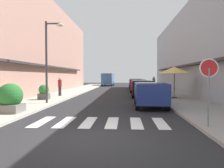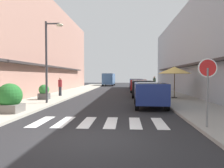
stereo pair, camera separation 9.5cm
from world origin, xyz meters
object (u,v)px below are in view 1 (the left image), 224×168
Objects in this scene: planter_corner at (10,98)px; round_street_sign at (209,75)px; parked_car_far at (138,84)px; parked_car_distant at (135,83)px; parked_car_near at (150,92)px; pedestrian_walking_near at (60,86)px; delivery_van at (108,78)px; planter_midblock at (44,92)px; street_lamp at (49,53)px; cafe_umbrella at (174,70)px; pedestrian_walking_far at (154,83)px; parked_car_mid at (142,87)px.

round_street_sign is at bearing -17.01° from planter_corner.
parked_car_far and parked_car_distant have the same top height.
parked_car_distant is at bearing 72.86° from planter_corner.
parked_car_near and parked_car_far have the same top height.
pedestrian_walking_near reaches higher than parked_car_distant.
delivery_van is 4.95× the size of planter_midblock.
street_lamp is at bearing 81.50° from planter_corner.
pedestrian_walking_near is at bearing 126.49° from round_street_sign.
parked_car_distant is at bearing 90.00° from parked_car_near.
parked_car_near is at bearing -90.00° from parked_car_distant.
cafe_umbrella is 1.50× the size of pedestrian_walking_far.
delivery_van reaches higher than parked_car_distant.
street_lamp reaches higher than parked_car_distant.
parked_car_near is 19.55m from parked_car_distant.
pedestrian_walking_far is (9.13, 7.22, 0.05)m from pedestrian_walking_near.
pedestrian_walking_near is at bearing 171.80° from cafe_umbrella.
pedestrian_walking_far is (1.89, 13.32, 0.10)m from parked_car_near.
pedestrian_walking_far is (-0.52, 8.61, -1.30)m from cafe_umbrella.
cafe_umbrella is at bearing -73.88° from delivery_van.
parked_car_far is at bearing -90.00° from parked_car_distant.
street_lamp is 4.68m from planter_corner.
street_lamp is at bearing -118.35° from parked_car_far.
parked_car_distant is 25.13m from round_street_sign.
parked_car_far is 2.56× the size of pedestrian_walking_far.
delivery_van is at bearing 86.83° from street_lamp.
cafe_umbrella is (7.19, -24.88, 0.91)m from delivery_van.
parked_car_far is 17.55m from delivery_van.
parked_car_near is at bearing -21.68° from planter_midblock.
parked_car_distant is 11.13m from delivery_van.
parked_car_distant is (0.00, 12.96, -0.00)m from parked_car_mid.
delivery_van is at bearing 105.81° from parked_car_far.
parked_car_mid reaches higher than planter_midblock.
planter_corner is at bearing -84.46° from planter_midblock.
planter_midblock is 3.13m from pedestrian_walking_near.
cafe_umbrella is at bearing 39.41° from planter_corner.
parked_car_mid is 8.88m from street_lamp.
parked_car_distant is 15.28m from pedestrian_walking_near.
parked_car_far is 1.87× the size of round_street_sign.
planter_corner is (-6.95, -15.69, -0.13)m from parked_car_far.
parked_car_near is 2.32× the size of pedestrian_walking_far.
cafe_umbrella is 10.22m from planter_midblock.
cafe_umbrella is at bearing 9.77° from planter_midblock.
pedestrian_walking_near is (-7.24, -6.61, 0.05)m from parked_car_far.
planter_corner reaches higher than parked_car_far.
street_lamp is at bearing -93.17° from delivery_van.
delivery_van reaches higher than planter_corner.
round_street_sign is at bearing -43.79° from planter_midblock.
delivery_van is at bearing 86.19° from planter_corner.
cafe_umbrella reaches higher than round_street_sign.
parked_car_near is at bearing -90.00° from parked_car_far.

